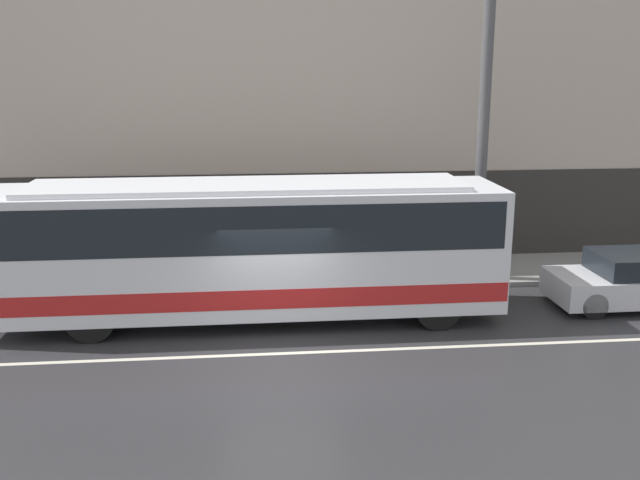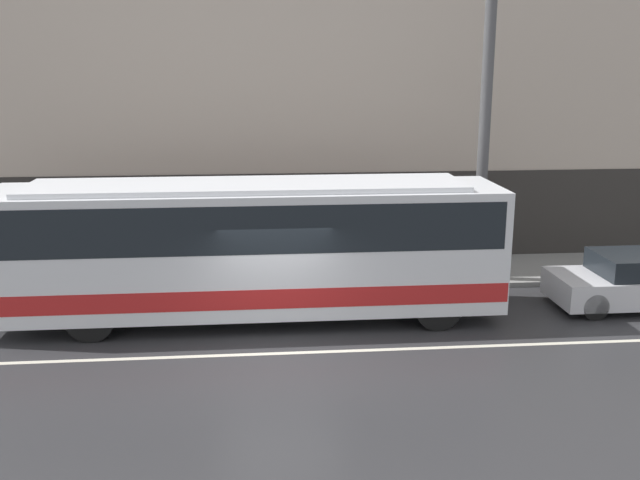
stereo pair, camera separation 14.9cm
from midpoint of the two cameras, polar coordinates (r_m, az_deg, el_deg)
The scene contains 7 objects.
ground_plane at distance 15.30m, azimuth -3.58°, elevation -9.07°, with size 60.00×60.00×0.00m, color #2D2D30.
sidewalk at distance 20.44m, azimuth -4.19°, elevation -2.90°, with size 60.00×2.98×0.14m.
building_facade at distance 21.21m, azimuth -4.62°, elevation 14.13°, with size 60.00×0.35×12.55m.
lane_stripe at distance 15.30m, azimuth -3.58°, elevation -9.06°, with size 54.00×0.14×0.01m.
transit_bus at distance 16.81m, azimuth -5.95°, elevation -0.29°, with size 11.82×2.59×3.31m.
sedan_white_front at distance 19.71m, azimuth 24.06°, elevation -2.99°, with size 4.56×1.85×1.38m.
utility_pole_near at distance 19.73m, azimuth 12.68°, elevation 8.17°, with size 0.31×0.31×7.94m.
Camera 1 is at (-0.55, -14.08, 5.96)m, focal length 40.00 mm.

